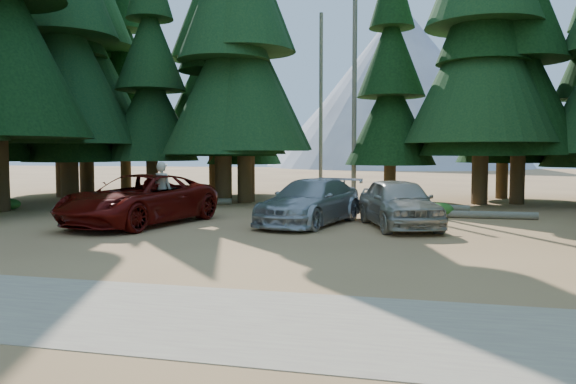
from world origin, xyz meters
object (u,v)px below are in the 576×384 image
at_px(frisbee_player, 162,190).
at_px(log_mid, 430,207).
at_px(log_left, 189,202).
at_px(silver_minivan_center, 311,202).
at_px(red_pickup, 140,200).
at_px(silver_minivan_right, 399,203).
at_px(log_right, 476,215).

distance_m(frisbee_player, log_mid, 11.44).
xyz_separation_m(log_left, log_mid, (11.10, 0.15, -0.01)).
relative_size(silver_minivan_center, frisbee_player, 2.70).
distance_m(red_pickup, silver_minivan_right, 8.82).
distance_m(frisbee_player, log_left, 6.90).
xyz_separation_m(silver_minivan_center, log_mid, (4.08, 5.72, -0.65)).
bearing_deg(log_right, frisbee_player, -160.08).
bearing_deg(silver_minivan_right, frisbee_player, 167.13).
bearing_deg(silver_minivan_right, log_left, 131.61).
bearing_deg(log_right, red_pickup, -158.63).
height_order(silver_minivan_right, frisbee_player, frisbee_player).
bearing_deg(silver_minivan_right, log_right, 31.99).
distance_m(silver_minivan_center, log_mid, 7.06).
distance_m(red_pickup, log_left, 7.27).
bearing_deg(red_pickup, log_right, 33.11).
distance_m(silver_minivan_right, frisbee_player, 8.19).
xyz_separation_m(red_pickup, frisbee_player, (0.58, 0.56, 0.31)).
relative_size(log_left, log_mid, 1.24).
relative_size(silver_minivan_right, log_mid, 1.47).
xyz_separation_m(frisbee_player, log_mid, (9.21, 6.70, -1.04)).
distance_m(log_left, log_mid, 11.10).
bearing_deg(silver_minivan_center, silver_minivan_right, 11.18).
height_order(red_pickup, silver_minivan_right, red_pickup).
relative_size(silver_minivan_right, log_left, 1.19).
bearing_deg(log_right, silver_minivan_right, -130.34).
relative_size(silver_minivan_right, log_right, 1.10).
bearing_deg(frisbee_player, silver_minivan_right, -165.48).
height_order(frisbee_player, log_left, frisbee_player).
bearing_deg(log_mid, red_pickup, -142.07).
height_order(silver_minivan_right, log_left, silver_minivan_right).
bearing_deg(log_left, frisbee_player, -100.63).
bearing_deg(log_left, log_mid, -25.94).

